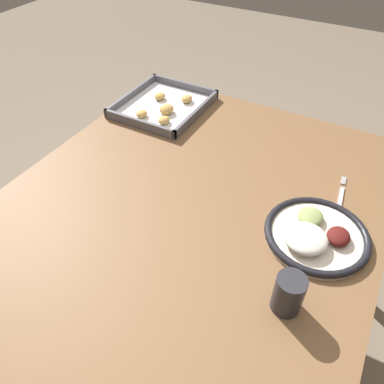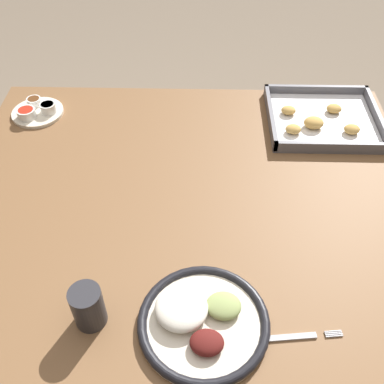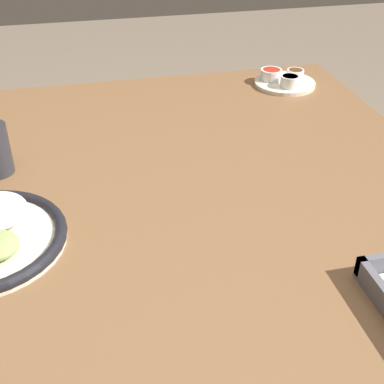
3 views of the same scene
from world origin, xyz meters
The scene contains 2 objects.
dining_table centered at (0.00, 0.00, 0.65)m, with size 1.22×1.03×0.75m.
saucer_plate centered at (-0.48, 0.36, 0.76)m, with size 0.16×0.16×0.04m.
Camera 3 is at (0.76, -0.17, 1.28)m, focal length 50.00 mm.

